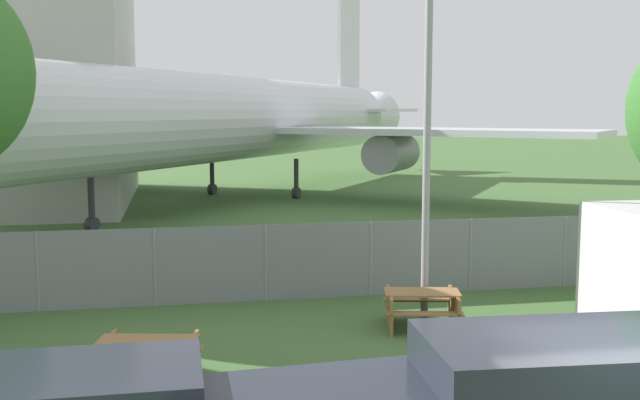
# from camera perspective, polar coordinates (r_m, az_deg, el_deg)

# --- Properties ---
(perimeter_fence) EXTENTS (56.07, 0.07, 1.81)m
(perimeter_fence) POSITION_cam_1_polar(r_m,az_deg,el_deg) (18.12, 3.88, -4.49)
(perimeter_fence) COLOR gray
(perimeter_fence) RESTS_ON ground
(airplane) EXTENTS (31.49, 38.34, 12.39)m
(airplane) POSITION_cam_1_polar(r_m,az_deg,el_deg) (38.13, -6.04, 6.15)
(airplane) COLOR silver
(airplane) RESTS_ON ground
(picnic_bench_near_cabin) EXTENTS (1.85, 1.70, 0.76)m
(picnic_bench_near_cabin) POSITION_cam_1_polar(r_m,az_deg,el_deg) (12.68, -13.04, -11.65)
(picnic_bench_near_cabin) COLOR olive
(picnic_bench_near_cabin) RESTS_ON ground
(picnic_bench_open_grass) EXTENTS (1.80, 1.70, 0.76)m
(picnic_bench_open_grass) POSITION_cam_1_polar(r_m,az_deg,el_deg) (15.70, 7.77, -7.95)
(picnic_bench_open_grass) COLOR olive
(picnic_bench_open_grass) RESTS_ON ground
(light_mast) EXTENTS (0.44, 0.44, 8.15)m
(light_mast) POSITION_cam_1_polar(r_m,az_deg,el_deg) (15.80, 8.22, 8.56)
(light_mast) COLOR #99999E
(light_mast) RESTS_ON ground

